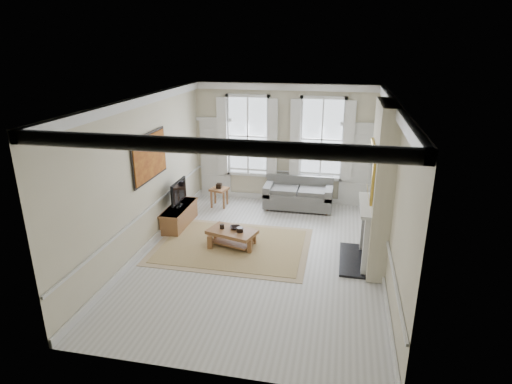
% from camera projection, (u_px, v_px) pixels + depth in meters
% --- Properties ---
extents(floor, '(7.20, 7.20, 0.00)m').
position_uv_depth(floor, '(260.00, 256.00, 9.41)').
color(floor, '#B7B5AD').
rests_on(floor, ground).
extents(ceiling, '(7.20, 7.20, 0.00)m').
position_uv_depth(ceiling, '(260.00, 100.00, 8.28)').
color(ceiling, white).
rests_on(ceiling, back_wall).
extents(back_wall, '(5.20, 0.00, 5.20)m').
position_uv_depth(back_wall, '(284.00, 144.00, 12.17)').
color(back_wall, beige).
rests_on(back_wall, floor).
extents(left_wall, '(0.00, 7.20, 7.20)m').
position_uv_depth(left_wall, '(144.00, 175.00, 9.34)').
color(left_wall, beige).
rests_on(left_wall, floor).
extents(right_wall, '(0.00, 7.20, 7.20)m').
position_uv_depth(right_wall, '(390.00, 191.00, 8.35)').
color(right_wall, beige).
rests_on(right_wall, floor).
extents(window_left, '(1.26, 0.20, 2.20)m').
position_uv_depth(window_left, '(248.00, 136.00, 12.26)').
color(window_left, '#B2BCC6').
rests_on(window_left, back_wall).
extents(window_right, '(1.26, 0.20, 2.20)m').
position_uv_depth(window_right, '(322.00, 139.00, 11.86)').
color(window_right, '#B2BCC6').
rests_on(window_right, back_wall).
extents(door_left, '(0.90, 0.08, 2.30)m').
position_uv_depth(door_left, '(215.00, 159.00, 12.70)').
color(door_left, silver).
rests_on(door_left, floor).
extents(door_right, '(0.90, 0.08, 2.30)m').
position_uv_depth(door_right, '(356.00, 167.00, 11.93)').
color(door_right, silver).
rests_on(door_right, floor).
extents(painting, '(0.05, 1.66, 1.06)m').
position_uv_depth(painting, '(150.00, 157.00, 9.49)').
color(painting, '#C27621').
rests_on(painting, left_wall).
extents(chimney_breast, '(0.35, 1.70, 3.38)m').
position_uv_depth(chimney_breast, '(381.00, 187.00, 8.57)').
color(chimney_breast, beige).
rests_on(chimney_breast, floor).
extents(hearth, '(0.55, 1.50, 0.05)m').
position_uv_depth(hearth, '(353.00, 260.00, 9.21)').
color(hearth, black).
rests_on(hearth, floor).
extents(fireplace, '(0.21, 1.45, 1.33)m').
position_uv_depth(fireplace, '(365.00, 230.00, 8.93)').
color(fireplace, silver).
rests_on(fireplace, floor).
extents(mirror, '(0.06, 1.26, 1.06)m').
position_uv_depth(mirror, '(371.00, 170.00, 8.49)').
color(mirror, gold).
rests_on(mirror, chimney_breast).
extents(sofa, '(1.89, 0.92, 0.87)m').
position_uv_depth(sofa, '(299.00, 195.00, 12.07)').
color(sofa, slate).
rests_on(sofa, floor).
extents(side_table, '(0.54, 0.54, 0.54)m').
position_uv_depth(side_table, '(219.00, 192.00, 12.14)').
color(side_table, brown).
rests_on(side_table, floor).
extents(rug, '(3.50, 2.60, 0.02)m').
position_uv_depth(rug, '(232.00, 246.00, 9.86)').
color(rug, olive).
rests_on(rug, floor).
extents(coffee_table, '(1.21, 0.90, 0.40)m').
position_uv_depth(coffee_table, '(232.00, 233.00, 9.75)').
color(coffee_table, brown).
rests_on(coffee_table, rug).
extents(ceramic_pot_a, '(0.10, 0.10, 0.10)m').
position_uv_depth(ceramic_pot_a, '(222.00, 226.00, 9.80)').
color(ceramic_pot_a, black).
rests_on(ceramic_pot_a, coffee_table).
extents(ceramic_pot_b, '(0.15, 0.15, 0.11)m').
position_uv_depth(ceramic_pot_b, '(240.00, 230.00, 9.62)').
color(ceramic_pot_b, black).
rests_on(ceramic_pot_b, coffee_table).
extents(bowl, '(0.30, 0.30, 0.06)m').
position_uv_depth(bowl, '(235.00, 228.00, 9.80)').
color(bowl, black).
rests_on(bowl, coffee_table).
extents(tv_stand, '(0.46, 1.44, 0.52)m').
position_uv_depth(tv_stand, '(179.00, 216.00, 10.91)').
color(tv_stand, brown).
rests_on(tv_stand, floor).
extents(tv, '(0.08, 0.90, 0.68)m').
position_uv_depth(tv, '(179.00, 192.00, 10.69)').
color(tv, black).
rests_on(tv, tv_stand).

